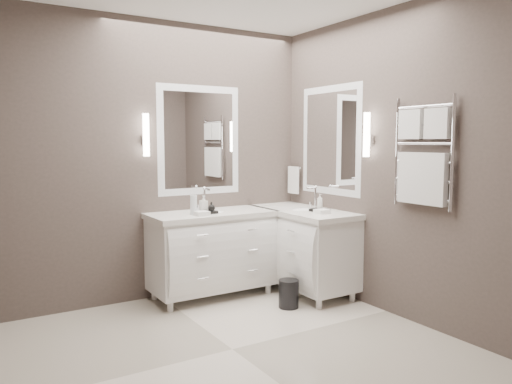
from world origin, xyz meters
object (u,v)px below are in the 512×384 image
vanity_back (212,248)px  towel_ladder (423,160)px  vanity_right (303,245)px  waste_bin (289,294)px

vanity_back → towel_ladder: 2.16m
towel_ladder → vanity_right: bearing=99.8°
vanity_back → vanity_right: (0.88, -0.33, 0.00)m
vanity_right → towel_ladder: towel_ladder is taller
vanity_back → towel_ladder: bearing=-55.9°
vanity_right → waste_bin: 0.66m
towel_ladder → vanity_back: bearing=124.1°
vanity_back → towel_ladder: size_ratio=1.38×
vanity_back → towel_ladder: (1.10, -1.63, 0.91)m
towel_ladder → waste_bin: 1.71m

